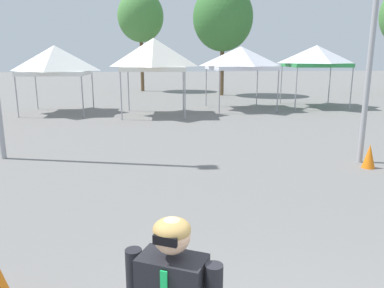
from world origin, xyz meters
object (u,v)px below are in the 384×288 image
canopy_tent_far_left (241,58)px  canopy_tent_far_right (316,56)px  tree_behind_tents_center (223,18)px  traffic_cone_near_barrier (369,156)px  canopy_tent_behind_center (55,60)px  canopy_tent_behind_right (154,55)px  tree_behind_tents_left (141,17)px

canopy_tent_far_left → canopy_tent_far_right: (4.28, 0.50, 0.10)m
tree_behind_tents_center → traffic_cone_near_barrier: (0.43, -18.47, -5.05)m
tree_behind_tents_center → canopy_tent_behind_center: bearing=-141.0°
canopy_tent_behind_right → tree_behind_tents_left: bearing=94.1°
canopy_tent_behind_center → tree_behind_tents_left: bearing=71.9°
tree_behind_tents_left → tree_behind_tents_center: tree_behind_tents_left is taller
canopy_tent_behind_right → traffic_cone_near_barrier: 11.09m
canopy_tent_behind_center → canopy_tent_far_left: (9.27, 0.41, 0.10)m
tree_behind_tents_left → traffic_cone_near_barrier: size_ratio=12.84×
canopy_tent_far_right → tree_behind_tents_left: (-9.71, 10.83, 3.01)m
canopy_tent_behind_center → tree_behind_tents_left: tree_behind_tents_left is taller
canopy_tent_far_left → canopy_tent_far_right: size_ratio=1.02×
canopy_tent_behind_right → tree_behind_tents_left: (-0.93, 13.00, 2.95)m
tree_behind_tents_center → traffic_cone_near_barrier: tree_behind_tents_center is taller
canopy_tent_behind_right → traffic_cone_near_barrier: canopy_tent_behind_right is taller
canopy_tent_behind_center → traffic_cone_near_barrier: bearing=-46.7°
tree_behind_tents_left → tree_behind_tents_center: 7.01m
canopy_tent_behind_center → canopy_tent_far_left: 9.28m
tree_behind_tents_center → canopy_tent_far_left: bearing=-92.8°
traffic_cone_near_barrier → tree_behind_tents_center: bearing=91.3°
canopy_tent_far_left → tree_behind_tents_center: size_ratio=0.44×
canopy_tent_behind_center → canopy_tent_far_right: bearing=3.8°
canopy_tent_behind_center → canopy_tent_far_right: size_ratio=0.98×
canopy_tent_behind_right → tree_behind_tents_center: tree_behind_tents_center is taller
tree_behind_tents_left → canopy_tent_behind_center: bearing=-108.1°
tree_behind_tents_left → tree_behind_tents_center: bearing=-34.3°
canopy_tent_far_left → canopy_tent_far_right: bearing=6.6°
canopy_tent_behind_center → tree_behind_tents_center: 12.69m
traffic_cone_near_barrier → canopy_tent_behind_right: bearing=119.3°
traffic_cone_near_barrier → canopy_tent_far_left: bearing=94.1°
canopy_tent_behind_center → canopy_tent_behind_right: bearing=-14.8°
canopy_tent_behind_center → traffic_cone_near_barrier: canopy_tent_behind_center is taller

